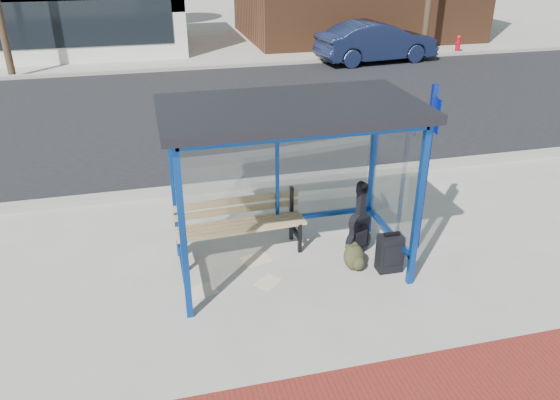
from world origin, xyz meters
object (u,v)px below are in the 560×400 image
object	(u,v)px
bench	(240,222)
backpack	(355,258)
parked_car	(376,42)
suitcase	(390,253)
fire_hydrant	(458,43)
guitar_bag	(359,229)

from	to	relation	value
bench	backpack	bearing A→B (deg)	-33.01
backpack	parked_car	world-z (taller)	parked_car
suitcase	fire_hydrant	xyz separation A→B (m)	(9.23, 13.93, 0.09)
parked_car	fire_hydrant	distance (m)	4.00
guitar_bag	suitcase	xyz separation A→B (m)	(0.25, -0.56, -0.12)
suitcase	fire_hydrant	bearing A→B (deg)	57.27
suitcase	parked_car	size ratio (longest dim) A/B	0.14
guitar_bag	backpack	distance (m)	0.51
backpack	fire_hydrant	bearing A→B (deg)	38.25
bench	fire_hydrant	size ratio (longest dim) A/B	2.79
backpack	suitcase	bearing A→B (deg)	-34.87
suitcase	parked_car	bearing A→B (deg)	68.61
suitcase	backpack	bearing A→B (deg)	162.55
guitar_bag	parked_car	bearing A→B (deg)	47.08
guitar_bag	parked_car	world-z (taller)	parked_car
suitcase	fire_hydrant	world-z (taller)	fire_hydrant
guitar_bag	fire_hydrant	xyz separation A→B (m)	(9.48, 13.37, -0.03)
bench	suitcase	distance (m)	2.21
parked_car	fire_hydrant	size ratio (longest dim) A/B	6.42
bench	guitar_bag	size ratio (longest dim) A/B	1.76
parked_car	fire_hydrant	bearing A→B (deg)	-84.45
guitar_bag	fire_hydrant	bearing A→B (deg)	35.77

